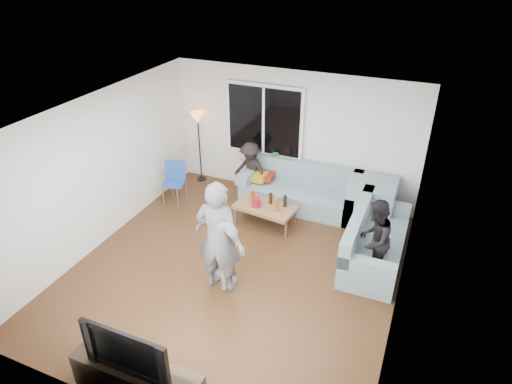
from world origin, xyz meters
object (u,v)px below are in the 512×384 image
at_px(sofa_right_section, 377,238).
at_px(player_left, 218,238).
at_px(tv_console, 138,379).
at_px(spectator_back, 250,170).
at_px(coffee_table, 265,215).
at_px(sofa_back_section, 300,188).
at_px(player_right, 220,240).
at_px(television, 131,347).
at_px(side_chair, 174,183).
at_px(spectator_right, 374,240).
at_px(floor_lamp, 200,147).

distance_m(sofa_right_section, player_left, 2.67).
relative_size(player_left, tv_console, 1.14).
bearing_deg(spectator_back, coffee_table, -37.99).
height_order(sofa_back_section, coffee_table, sofa_back_section).
bearing_deg(sofa_right_section, spectator_back, 67.33).
height_order(sofa_back_section, player_right, player_right).
distance_m(coffee_table, television, 3.94).
distance_m(sofa_right_section, spectator_back, 3.00).
height_order(sofa_right_section, spectator_back, spectator_back).
distance_m(sofa_back_section, player_right, 2.74).
bearing_deg(television, player_right, 88.86).
height_order(side_chair, spectator_back, spectator_back).
relative_size(player_left, television, 1.66).
xyz_separation_m(coffee_table, spectator_right, (2.08, -0.69, 0.47)).
distance_m(sofa_back_section, spectator_right, 2.31).
bearing_deg(television, spectator_back, 97.81).
bearing_deg(player_left, player_right, -93.54).
xyz_separation_m(sofa_back_section, floor_lamp, (-2.38, 0.28, 0.36)).
bearing_deg(tv_console, floor_lamp, 111.25).
height_order(coffee_table, television, television).
relative_size(sofa_back_section, side_chair, 2.67).
bearing_deg(side_chair, sofa_right_section, -22.44).
bearing_deg(side_chair, television, -81.63).
bearing_deg(side_chair, spectator_right, -28.45).
xyz_separation_m(player_left, spectator_back, (-0.70, 2.77, -0.32)).
xyz_separation_m(side_chair, tv_console, (1.96, -3.96, -0.21)).
bearing_deg(sofa_right_section, television, 149.99).
height_order(floor_lamp, spectator_right, floor_lamp).
height_order(floor_lamp, spectator_back, floor_lamp).
bearing_deg(sofa_right_section, floor_lamp, 70.95).
height_order(sofa_back_section, player_left, player_left).
bearing_deg(spectator_right, side_chair, -90.44).
distance_m(coffee_table, tv_console, 3.90).
bearing_deg(floor_lamp, spectator_right, -24.32).
relative_size(sofa_back_section, sofa_right_section, 1.15).
relative_size(player_right, spectator_right, 1.24).
height_order(side_chair, player_right, player_right).
height_order(side_chair, tv_console, side_chair).
bearing_deg(player_left, tv_console, 84.26).
height_order(player_right, television, player_right).
relative_size(spectator_back, tv_console, 0.74).
bearing_deg(spectator_back, player_right, -60.99).
bearing_deg(tv_console, sofa_right_section, 59.99).
height_order(coffee_table, side_chair, side_chair).
relative_size(side_chair, spectator_back, 0.72).
relative_size(coffee_table, spectator_right, 0.82).
distance_m(coffee_table, spectator_right, 2.24).
bearing_deg(player_left, spectator_right, -154.74).
height_order(floor_lamp, player_right, player_right).
distance_m(coffee_table, side_chair, 2.01).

